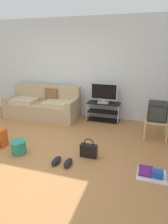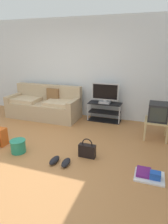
# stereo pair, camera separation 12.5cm
# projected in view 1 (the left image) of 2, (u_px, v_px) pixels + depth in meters

# --- Properties ---
(ground_plane) EXTENTS (9.00, 9.80, 0.02)m
(ground_plane) POSITION_uv_depth(u_px,v_px,m) (33.00, 153.00, 3.81)
(ground_plane) COLOR #B27542
(wall_back) EXTENTS (9.00, 0.10, 2.70)m
(wall_back) POSITION_uv_depth(u_px,v_px,m) (75.00, 69.00, 5.60)
(wall_back) COLOR silver
(wall_back) RESTS_ON ground_plane
(couch) EXTENTS (2.04, 0.84, 0.89)m
(couch) POSITION_uv_depth(u_px,v_px,m) (43.00, 106.00, 5.64)
(couch) COLOR tan
(couch) RESTS_ON ground_plane
(tv_stand) EXTENTS (0.89, 0.37, 0.51)m
(tv_stand) POSITION_uv_depth(u_px,v_px,m) (104.00, 112.00, 5.41)
(tv_stand) COLOR black
(tv_stand) RESTS_ON ground_plane
(flat_tv) EXTENTS (0.71, 0.22, 0.53)m
(flat_tv) POSITION_uv_depth(u_px,v_px,m) (104.00, 93.00, 5.22)
(flat_tv) COLOR #B2B2B7
(flat_tv) RESTS_ON tv_stand
(side_table) EXTENTS (0.51, 0.51, 0.42)m
(side_table) POSITION_uv_depth(u_px,v_px,m) (156.00, 122.00, 4.36)
(side_table) COLOR tan
(side_table) RESTS_ON ground_plane
(crt_tv) EXTENTS (0.39, 0.45, 0.38)m
(crt_tv) POSITION_uv_depth(u_px,v_px,m) (157.00, 111.00, 4.29)
(crt_tv) COLOR #232326
(crt_tv) RESTS_ON side_table
(handbag) EXTENTS (0.31, 0.12, 0.37)m
(handbag) POSITION_uv_depth(u_px,v_px,m) (89.00, 150.00, 3.63)
(handbag) COLOR black
(handbag) RESTS_ON ground_plane
(cleaning_bucket) EXTENTS (0.29, 0.29, 0.25)m
(cleaning_bucket) POSITION_uv_depth(u_px,v_px,m) (19.00, 147.00, 3.75)
(cleaning_bucket) COLOR #238466
(cleaning_bucket) RESTS_ON ground_plane
(sneakers_pair) EXTENTS (0.36, 0.29, 0.09)m
(sneakers_pair) POSITION_uv_depth(u_px,v_px,m) (62.00, 162.00, 3.42)
(sneakers_pair) COLOR black
(sneakers_pair) RESTS_ON ground_plane
(floor_tray) EXTENTS (0.45, 0.37, 0.14)m
(floor_tray) POSITION_uv_depth(u_px,v_px,m) (151.00, 174.00, 3.11)
(floor_tray) COLOR silver
(floor_tray) RESTS_ON ground_plane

